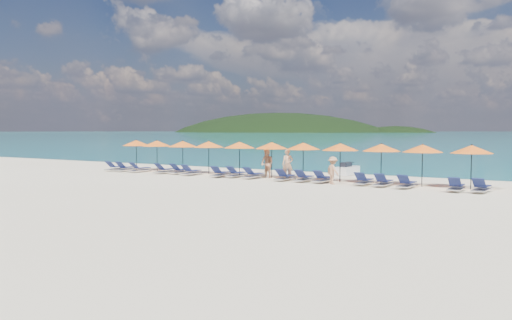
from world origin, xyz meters
The scene contains 35 objects.
ground centered at (0.00, 0.00, 0.00)m, with size 1400.00×1400.00×0.00m, color beige.
headland_main centered at (-300.00, 540.00, -38.00)m, with size 374.00×242.00×126.50m.
headland_small centered at (-150.00, 560.00, -35.00)m, with size 162.00×126.00×85.50m.
jetski centered at (3.40, 9.04, 0.34)m, with size 0.98×2.37×0.83m.
beachgoer_a centered at (1.52, 4.15, 0.91)m, with size 0.67×0.44×1.83m, color tan.
beachgoer_b centered at (-0.05, 4.40, 0.90)m, with size 0.88×0.51×1.81m, color tan.
beachgoer_c centered at (4.83, 3.21, 0.76)m, with size 0.99×0.46×1.53m, color tan.
umbrella_0 centered at (-11.61, 4.80, 2.02)m, with size 2.10×2.10×2.28m.
umbrella_1 centered at (-9.41, 4.65, 2.02)m, with size 2.10×2.10×2.28m.
umbrella_2 centered at (-6.96, 4.59, 2.02)m, with size 2.10×2.10×2.28m.
umbrella_3 centered at (-4.77, 4.68, 2.02)m, with size 2.10×2.10×2.28m.
umbrella_4 centered at (-2.31, 4.72, 2.02)m, with size 2.10×2.10×2.28m.
umbrella_5 centered at (0.08, 4.75, 2.02)m, with size 2.10×2.10×2.28m.
umbrella_6 centered at (2.24, 4.80, 2.02)m, with size 2.10×2.10×2.28m.
umbrella_7 centered at (4.70, 4.58, 2.02)m, with size 2.10×2.10×2.28m.
umbrella_8 centered at (7.05, 4.73, 2.02)m, with size 2.10×2.10×2.28m.
umbrella_9 centered at (9.28, 4.62, 2.02)m, with size 2.10×2.10×2.28m.
umbrella_10 centered at (11.67, 4.70, 2.02)m, with size 2.10×2.10×2.28m.
lounger_0 centered at (-12.29, 3.32, 0.24)m, with size 0.75×1.74×0.66m.
lounger_1 centered at (-11.25, 3.32, 0.24)m, with size 0.77×1.75×0.66m.
lounger_2 centered at (-9.86, 3.35, 0.24)m, with size 0.77×1.75×0.66m.
lounger_3 centered at (-7.61, 3.46, 0.24)m, with size 0.74×1.74×0.66m.
lounger_4 centered at (-6.46, 3.70, 0.24)m, with size 0.68×1.72×0.66m.
lounger_5 centered at (-5.26, 3.39, 0.24)m, with size 0.69×1.72×0.66m.
lounger_6 centered at (-2.87, 3.35, 0.24)m, with size 0.76×1.75×0.66m.
lounger_7 centered at (-1.86, 3.69, 0.24)m, with size 0.69×1.72×0.66m.
lounger_8 centered at (-0.57, 3.64, 0.24)m, with size 0.74×1.74×0.66m.
lounger_9 centered at (1.72, 3.47, 0.24)m, with size 0.63×1.70×0.66m.
lounger_10 centered at (2.94, 3.49, 0.24)m, with size 0.65×1.71×0.66m.
lounger_11 centered at (4.09, 3.59, 0.24)m, with size 0.71×1.73×0.66m.
lounger_12 centered at (6.46, 3.61, 0.24)m, with size 0.64×1.71×0.66m.
lounger_13 centered at (7.56, 3.54, 0.24)m, with size 0.66×1.71×0.66m.
lounger_14 centered at (8.83, 3.35, 0.24)m, with size 0.73×1.74×0.66m.
lounger_15 centered at (11.22, 3.32, 0.24)m, with size 0.63×1.70×0.66m.
lounger_16 centered at (12.32, 3.46, 0.24)m, with size 0.78×1.75×0.66m.
Camera 1 is at (15.49, -22.28, 2.99)m, focal length 35.00 mm.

